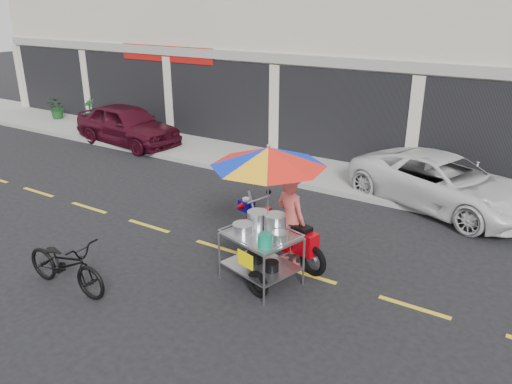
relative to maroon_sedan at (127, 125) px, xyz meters
The scene contains 9 objects.
ground 10.56m from the maroon_sedan, 26.50° to the right, with size 90.00×90.00×0.00m, color black.
sidewalk 9.48m from the maroon_sedan, ahead, with size 45.00×3.00×0.15m, color gray.
centerline 10.56m from the maroon_sedan, 26.50° to the right, with size 42.00×0.10×0.01m, color gold.
maroon_sedan is the anchor object (origin of this frame).
white_pickup 10.72m from the maroon_sedan, ahead, with size 2.14×4.64×1.29m, color silver.
plant_tall 5.11m from the maroon_sedan, 169.55° to the left, with size 0.82×0.71×0.91m, color #17431A.
plant_short 3.33m from the maroon_sedan, 161.85° to the left, with size 0.56×0.56×1.00m, color #17431A.
near_bicycle 9.56m from the maroon_sedan, 50.58° to the right, with size 0.65×1.88×0.99m, color black.
food_vendor_rig 10.24m from the maroon_sedan, 29.38° to the right, with size 2.56×2.51×2.59m.
Camera 1 is at (3.54, -7.38, 4.79)m, focal length 35.00 mm.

